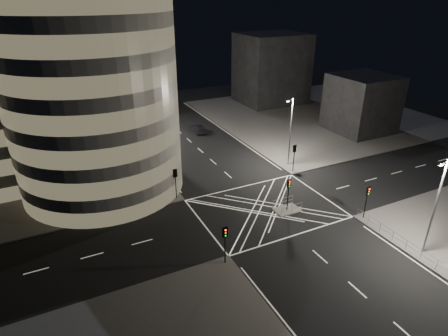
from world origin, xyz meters
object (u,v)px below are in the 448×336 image
street_lamp_right_near (435,205)px  street_lamp_right_far (290,130)px  traffic_signal_nr (367,196)px  traffic_signal_island (289,189)px  street_lamp_left_far (125,109)px  traffic_signal_nl (225,238)px  central_island (287,210)px  traffic_signal_fr (294,153)px  traffic_signal_fl (175,178)px  street_lamp_left_near (156,145)px  sedan (198,129)px

street_lamp_right_near → street_lamp_right_far: bearing=90.0°
traffic_signal_nr → street_lamp_right_near: 7.69m
traffic_signal_island → street_lamp_left_far: 33.61m
traffic_signal_nl → traffic_signal_island: 12.03m
central_island → street_lamp_left_far: 33.95m
traffic_signal_nr → street_lamp_right_far: street_lamp_right_far is taller
traffic_signal_fr → traffic_signal_fl: bearing=180.0°
traffic_signal_nl → traffic_signal_fr: size_ratio=1.00×
traffic_signal_fl → street_lamp_right_near: 27.79m
traffic_signal_nr → traffic_signal_fl: bearing=142.3°
traffic_signal_nr → traffic_signal_island: bearing=142.1°
traffic_signal_nl → traffic_signal_island: bearing=26.1°
traffic_signal_fr → street_lamp_right_far: bearing=73.9°
traffic_signal_nl → street_lamp_left_near: bearing=91.9°
street_lamp_right_near → traffic_signal_island: bearing=120.7°
traffic_signal_nr → street_lamp_left_near: street_lamp_left_near is taller
central_island → sedan: 29.56m
traffic_signal_nr → street_lamp_right_near: (0.64, -7.20, 2.63)m
traffic_signal_nl → traffic_signal_fr: same height
street_lamp_right_far → sedan: 20.69m
traffic_signal_fl → sedan: traffic_signal_fl is taller
traffic_signal_fl → street_lamp_right_near: bearing=-48.8°
traffic_signal_nl → street_lamp_left_far: street_lamp_left_far is taller
traffic_signal_island → street_lamp_left_far: bearing=110.0°
street_lamp_right_near → traffic_signal_fr: bearing=91.8°
street_lamp_right_near → traffic_signal_nl: bearing=158.5°
traffic_signal_nl → street_lamp_left_far: (-0.64, 36.80, 2.63)m
central_island → traffic_signal_nl: traffic_signal_nl is taller
central_island → street_lamp_left_near: 18.52m
traffic_signal_nl → street_lamp_right_far: bearing=40.9°
street_lamp_right_near → street_lamp_left_near: bearing=126.0°
traffic_signal_nl → street_lamp_right_near: (18.24, -7.20, 2.63)m
central_island → street_lamp_left_near: (-11.44, 13.50, 5.47)m
street_lamp_right_near → street_lamp_left_far: bearing=113.2°
traffic_signal_fl → traffic_signal_nr: 22.24m
traffic_signal_fl → traffic_signal_nl: 13.60m
traffic_signal_fl → street_lamp_left_far: bearing=91.6°
central_island → traffic_signal_fr: size_ratio=0.75×
sedan → street_lamp_left_near: bearing=53.9°
traffic_signal_nr → traffic_signal_nl: bearing=180.0°
traffic_signal_fr → street_lamp_left_near: street_lamp_left_near is taller
traffic_signal_nr → street_lamp_right_far: size_ratio=0.40×
traffic_signal_fl → traffic_signal_fr: same height
traffic_signal_nr → traffic_signal_island: size_ratio=1.00×
street_lamp_left_far → traffic_signal_fl: bearing=-88.4°
street_lamp_right_far → sedan: street_lamp_right_far is taller
sedan → traffic_signal_fr: bearing=107.0°
central_island → traffic_signal_nl: (-10.80, -5.30, 2.84)m
traffic_signal_fr → street_lamp_right_far: size_ratio=0.40×
traffic_signal_fl → traffic_signal_island: size_ratio=1.00×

